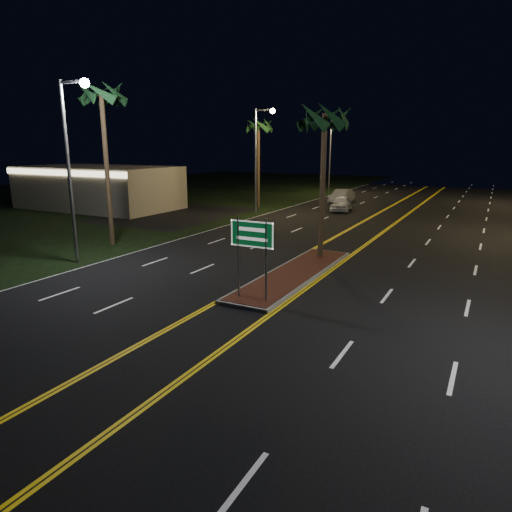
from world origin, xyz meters
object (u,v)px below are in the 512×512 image
Objects in this scene: car_far at (342,195)px; streetlight_left_near at (73,152)px; median_island at (294,274)px; palm_left_far at (259,126)px; streetlight_left_far at (333,148)px; commercial_building at (99,187)px; car_near at (341,202)px; palm_median at (325,118)px; streetlight_left_mid at (260,149)px; palm_left_near at (101,96)px; highway_sign at (252,242)px.

streetlight_left_near is at bearing -93.90° from car_far.
palm_left_far reaches higher than median_island.
streetlight_left_far is 1.02× the size of palm_left_far.
streetlight_left_near is at bearing -84.79° from palm_left_far.
streetlight_left_near is at bearing -46.10° from commercial_building.
car_near is at bearing -68.32° from streetlight_left_far.
car_far is (4.06, -8.82, -4.84)m from streetlight_left_far.
streetlight_left_near is 31.82m from car_far.
car_near is at bearing 7.73° from palm_left_far.
streetlight_left_far is at bearing 107.58° from palm_median.
streetlight_left_far reaches higher than commercial_building.
median_island is 2.09× the size of car_near.
commercial_building is 24.71m from car_far.
palm_left_far is (-2.19, -16.00, 2.09)m from streetlight_left_far.
streetlight_left_mid is at bearing -90.00° from streetlight_left_far.
palm_left_far is at bearing -127.51° from car_far.
car_near is 6.36m from car_far.
streetlight_left_mid is 16.39m from palm_left_near.
streetlight_left_mid is 12.85m from car_far.
car_far is at bearing 103.08° from median_island.
streetlight_left_near is 1.00× the size of streetlight_left_mid.
streetlight_left_mid reaches higher than median_island.
palm_median reaches higher than car_far.
streetlight_left_near is 26.24m from car_near.
palm_left_far reaches higher than commercial_building.
commercial_building is 1.81× the size of palm_median.
streetlight_left_far is 35.18m from palm_median.
streetlight_left_far is 16.28m from palm_left_far.
commercial_building is at bearing -138.49° from car_far.
palm_left_far is at bearing 116.92° from highway_sign.
palm_left_near is at bearing -168.69° from palm_median.
streetlight_left_mid reaches higher than car_far.
palm_left_far is 1.79× the size of car_near.
streetlight_left_near is 1.85× the size of car_far.
highway_sign is at bearing -63.08° from palm_left_far.
streetlight_left_far is at bearing 82.22° from palm_left_far.
streetlight_left_far is (15.39, 24.01, 3.65)m from commercial_building.
car_far is (5.95, 27.18, -7.87)m from palm_left_near.
streetlight_left_near and streetlight_left_far have the same top height.
commercial_building is 1.70× the size of palm_left_far.
streetlight_left_far is 10.85m from car_far.
palm_left_far is 10.72m from car_near.
palm_left_near is at bearing -119.72° from car_near.
palm_left_near is at bearing 175.43° from median_island.
palm_median is at bearing -72.42° from streetlight_left_far.
median_island is 20.80m from streetlight_left_mid.
palm_median reaches higher than highway_sign.
streetlight_left_mid is (15.39, 4.01, 3.65)m from commercial_building.
car_far is (-6.55, 24.68, -6.46)m from palm_median.
streetlight_left_mid reaches higher than highway_sign.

